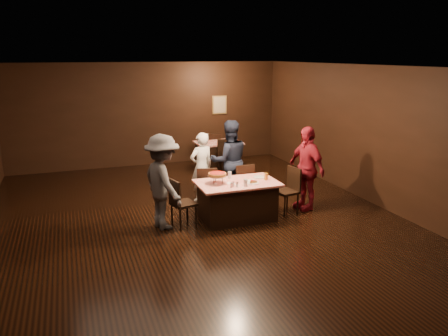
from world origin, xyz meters
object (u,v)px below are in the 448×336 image
Objects in this scene: diner_red_shirt at (306,168)px; diner_white_jacket at (202,167)px; chair_far_right at (242,184)px; chair_end_right at (286,191)px; chair_end_left at (184,202)px; chair_back_far at (212,148)px; diner_grey_knit at (163,182)px; diner_navy_hoodie at (229,161)px; chair_far_left at (207,188)px; pizza_stand at (217,174)px; glass_amber at (266,177)px; main_table at (237,201)px; glass_front_left at (245,183)px; plate_empty at (260,177)px; chair_back_near at (227,157)px; back_table at (218,155)px; glass_back at (230,175)px.

diner_white_jacket is at bearing -131.38° from diner_red_shirt.
chair_far_right is 1.03m from chair_end_right.
chair_back_far is (2.07, 4.55, 0.00)m from chair_end_left.
diner_grey_knit is (-2.44, -4.49, 0.43)m from chair_back_far.
diner_red_shirt is (1.20, -0.66, 0.42)m from chair_far_right.
diner_navy_hoodie reaches higher than chair_far_right.
diner_red_shirt is at bearing 150.62° from chair_far_right.
chair_far_left is 0.85m from pizza_stand.
chair_end_left is 1.55m from diner_white_jacket.
chair_end_right is 0.62m from glass_amber.
main_table is 0.88× the size of diner_navy_hoodie.
chair_far_left is 1.00× the size of chair_back_far.
glass_front_left is 0.60m from glass_amber.
glass_amber is at bearing -75.96° from plate_empty.
diner_navy_hoodie is (-0.69, -2.05, 0.44)m from chair_back_near.
chair_end_left is 1.74m from glass_amber.
chair_far_left is at bearing 38.76° from diner_navy_hoodie.
diner_red_shirt is 12.72× the size of glass_front_left.
glass_front_left is (-0.92, -4.25, 0.46)m from back_table.
diner_red_shirt is 12.72× the size of glass_amber.
diner_navy_hoodie is 13.01× the size of glass_back.
main_table is 4.06m from back_table.
plate_empty is (-0.42, -4.40, 0.30)m from chair_back_far.
back_table is at bearing 74.41° from glass_back.
glass_amber is (1.00, -0.80, 0.37)m from chair_far_left.
chair_end_right is 2.61m from diner_grey_knit.
chair_end_left is at bearing -174.81° from plate_empty.
back_table is at bearing 84.74° from glass_amber.
back_table is 4.17m from pizza_stand.
diner_grey_knit is at bearing 59.76° from chair_back_far.
chair_end_right is at bearing -15.26° from plate_empty.
chair_far_left is at bearing 90.00° from pizza_stand.
pizza_stand is (0.00, -0.70, 0.48)m from chair_far_left.
chair_far_left is 0.53× the size of diner_red_shirt.
chair_back_near is at bearing 82.32° from plate_empty.
diner_grey_knit is (-1.14, -1.26, 0.12)m from diner_white_jacket.
chair_end_left is at bearing 165.38° from glass_front_left.
back_table is 9.29× the size of glass_front_left.
glass_front_left is at bearing 86.92° from diner_navy_hoodie.
chair_end_left is at bearing -180.00° from main_table.
glass_front_left reaches higher than main_table.
chair_far_left is 0.92m from diner_navy_hoodie.
main_table is at bearing -95.77° from diner_red_shirt.
chair_end_left is (-0.70, -0.75, 0.00)m from chair_far_left.
chair_far_left is 0.80m from chair_far_right.
chair_end_left is at bearing 61.19° from chair_far_left.
diner_red_shirt is 7.12× the size of plate_empty.
chair_far_right is at bearing -77.85° from chair_end_left.
chair_far_right and chair_back_near have the same top height.
chair_far_left is at bearing -71.39° from diner_grey_knit.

